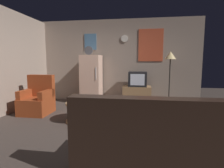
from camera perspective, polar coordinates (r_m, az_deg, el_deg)
ground_plane at (r=3.64m, az=-2.77°, el=-13.53°), size 12.00×12.00×0.00m
wall_with_art at (r=5.83m, az=2.00°, el=7.53°), size 5.20×0.12×2.65m
fridge at (r=5.59m, az=-6.70°, el=1.60°), size 0.60×0.62×1.77m
tv_stand at (r=5.45m, az=8.02°, el=-3.60°), size 0.84×0.53×0.56m
crt_tv at (r=5.38m, az=8.26°, el=1.64°), size 0.54×0.51×0.44m
standing_lamp at (r=5.36m, az=18.38°, el=7.52°), size 0.32×0.32×1.59m
coffee_table at (r=3.94m, az=-9.48°, el=-8.81°), size 0.72×0.72×0.42m
wine_glass at (r=3.85m, az=-11.21°, el=-4.81°), size 0.05×0.05×0.15m
mug_ceramic_white at (r=3.88m, az=-8.05°, el=-5.11°), size 0.08×0.08×0.09m
mug_ceramic_tan at (r=3.83m, az=-8.32°, el=-5.26°), size 0.08×0.08×0.09m
remote_control at (r=3.96m, az=-10.02°, el=-5.40°), size 0.16×0.08×0.02m
armchair at (r=4.83m, az=-22.98°, el=-4.79°), size 0.68×0.68×0.96m
couch at (r=2.25m, az=11.34°, el=-18.61°), size 1.70×0.80×0.92m
book_stack at (r=5.36m, az=15.46°, el=-6.40°), size 0.22×0.18×0.12m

